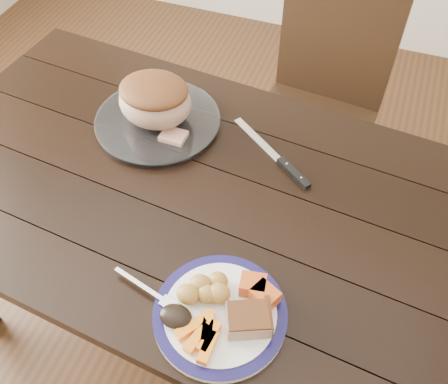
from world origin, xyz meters
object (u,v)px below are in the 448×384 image
(serving_platter, at_px, (158,122))
(roast_joint, at_px, (155,102))
(carving_knife, at_px, (284,164))
(pork_slice, at_px, (248,320))
(chair_far, at_px, (320,100))
(fork, at_px, (151,292))
(dinner_plate, at_px, (220,315))
(dining_table, at_px, (199,212))

(serving_platter, distance_m, roast_joint, 0.08)
(carving_knife, bearing_deg, pork_slice, -47.69)
(chair_far, height_order, roast_joint, chair_far)
(serving_platter, xyz_separation_m, fork, (0.22, -0.51, 0.01))
(dinner_plate, height_order, serving_platter, serving_platter)
(serving_platter, height_order, pork_slice, pork_slice)
(serving_platter, distance_m, fork, 0.56)
(fork, bearing_deg, dinner_plate, 17.15)
(dining_table, height_order, pork_slice, pork_slice)
(dining_table, relative_size, roast_joint, 8.12)
(dining_table, distance_m, dinner_plate, 0.37)
(dining_table, bearing_deg, dinner_plate, -60.21)
(pork_slice, bearing_deg, serving_platter, 131.06)
(dining_table, xyz_separation_m, carving_knife, (0.19, 0.16, 0.10))
(pork_slice, xyz_separation_m, roast_joint, (-0.44, 0.51, 0.04))
(pork_slice, relative_size, roast_joint, 0.43)
(dining_table, distance_m, chair_far, 0.77)
(dinner_plate, relative_size, serving_platter, 0.82)
(chair_far, xyz_separation_m, pork_slice, (0.05, -1.05, 0.27))
(chair_far, distance_m, pork_slice, 1.09)
(dining_table, xyz_separation_m, chair_far, (0.19, 0.74, -0.13))
(chair_far, relative_size, carving_knife, 3.42)
(serving_platter, relative_size, carving_knife, 1.29)
(fork, bearing_deg, chair_far, 95.52)
(dinner_plate, relative_size, roast_joint, 1.39)
(pork_slice, bearing_deg, carving_knife, 96.47)
(dinner_plate, height_order, pork_slice, pork_slice)
(dinner_plate, relative_size, carving_knife, 1.05)
(serving_platter, bearing_deg, roast_joint, 0.00)
(dining_table, height_order, carving_knife, carving_knife)
(fork, bearing_deg, roast_joint, 127.96)
(chair_far, height_order, pork_slice, chair_far)
(fork, xyz_separation_m, carving_knife, (0.17, 0.48, -0.01))
(fork, bearing_deg, carving_knife, 85.23)
(serving_platter, bearing_deg, pork_slice, -48.94)
(serving_platter, bearing_deg, carving_knife, -4.70)
(dining_table, bearing_deg, fork, -86.39)
(pork_slice, height_order, fork, pork_slice)
(dining_table, bearing_deg, chair_far, 75.91)
(fork, xyz_separation_m, roast_joint, (-0.22, 0.51, 0.06))
(dining_table, height_order, dinner_plate, dinner_plate)
(roast_joint, distance_m, carving_knife, 0.40)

